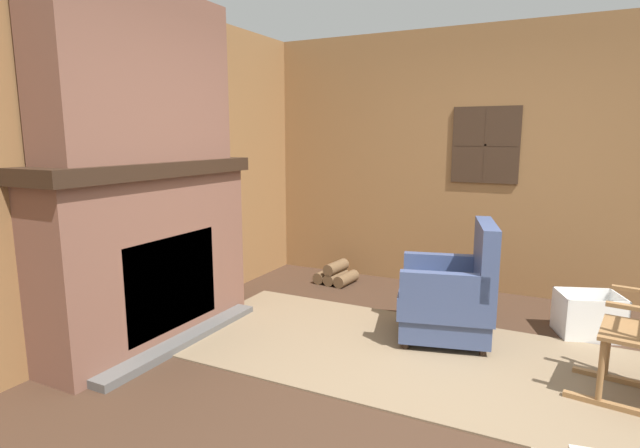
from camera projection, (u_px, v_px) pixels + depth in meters
ground_plane at (432, 403)px, 3.01m from camera, size 14.00×14.00×0.00m
wood_panel_wall_left at (121, 169)px, 3.87m from camera, size 0.06×5.51×2.67m
wood_panel_wall_back at (499, 162)px, 4.97m from camera, size 5.51×0.09×2.67m
fireplace_hearth at (152, 253)px, 3.87m from camera, size 0.66×1.92×1.40m
chimney_breast at (140, 76)px, 3.64m from camera, size 0.39×1.60×1.25m
area_rug at (403, 353)px, 3.68m from camera, size 3.48×1.61×0.01m
armchair at (451, 297)px, 3.90m from camera, size 0.84×0.83×0.95m
firewood_stack at (336, 275)px, 5.46m from camera, size 0.42×0.39×0.24m
laundry_basket at (588, 315)px, 4.00m from camera, size 0.55×0.49×0.35m
oil_lamp_vase at (50, 149)px, 3.11m from camera, size 0.11×0.11×0.32m
storage_case at (177, 151)px, 4.11m from camera, size 0.13×0.27×0.13m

